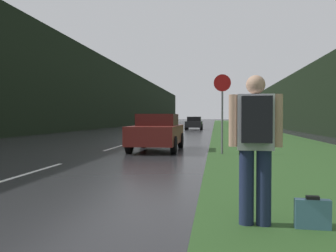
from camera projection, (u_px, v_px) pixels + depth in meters
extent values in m
cube|color=#2D5123|center=(240.00, 129.00, 40.14)|extent=(6.00, 240.00, 0.02)
cube|color=silver|center=(34.00, 171.00, 8.75)|extent=(0.12, 3.00, 0.01)
cube|color=silver|center=(114.00, 148.00, 15.69)|extent=(0.12, 3.00, 0.01)
cube|color=silver|center=(145.00, 138.00, 22.63)|extent=(0.12, 3.00, 0.01)
cube|color=black|center=(116.00, 97.00, 52.23)|extent=(2.00, 140.00, 8.86)
cube|color=black|center=(279.00, 106.00, 49.18)|extent=(2.00, 140.00, 5.80)
cylinder|color=slate|center=(222.00, 123.00, 12.79)|extent=(0.07, 0.07, 2.27)
cylinder|color=#B71414|center=(222.00, 83.00, 12.75)|extent=(0.61, 0.02, 0.61)
cylinder|color=#1E2847|center=(246.00, 188.00, 4.36)|extent=(0.18, 0.18, 0.94)
cylinder|color=#1E2847|center=(264.00, 188.00, 4.33)|extent=(0.18, 0.18, 0.94)
cube|color=silver|center=(255.00, 122.00, 4.32)|extent=(0.44, 0.27, 0.68)
sphere|color=tan|center=(256.00, 85.00, 4.31)|extent=(0.23, 0.23, 0.23)
cylinder|color=tan|center=(233.00, 121.00, 4.37)|extent=(0.11, 0.11, 0.64)
cylinder|color=tan|center=(278.00, 121.00, 4.28)|extent=(0.11, 0.11, 0.64)
cube|color=black|center=(257.00, 119.00, 4.12)|extent=(0.35, 0.20, 0.54)
cube|color=teal|center=(312.00, 215.00, 4.19)|extent=(0.41, 0.13, 0.37)
cube|color=black|center=(313.00, 198.00, 4.19)|extent=(0.15, 0.08, 0.04)
cube|color=maroon|center=(157.00, 134.00, 14.39)|extent=(1.76, 4.20, 0.71)
cube|color=#40120F|center=(158.00, 120.00, 14.59)|extent=(1.50, 1.89, 0.47)
cylinder|color=black|center=(174.00, 145.00, 13.00)|extent=(0.20, 0.66, 0.66)
cylinder|color=black|center=(129.00, 145.00, 13.22)|extent=(0.20, 0.66, 0.66)
cylinder|color=black|center=(181.00, 140.00, 15.58)|extent=(0.20, 0.66, 0.66)
cylinder|color=black|center=(143.00, 140.00, 15.80)|extent=(0.20, 0.66, 0.66)
cube|color=black|center=(194.00, 124.00, 39.35)|extent=(1.72, 4.25, 0.65)
cube|color=black|center=(194.00, 119.00, 39.55)|extent=(1.46, 1.91, 0.51)
cylinder|color=black|center=(201.00, 127.00, 37.94)|extent=(0.20, 0.61, 0.61)
cylinder|color=black|center=(186.00, 127.00, 38.16)|extent=(0.20, 0.61, 0.61)
cylinder|color=black|center=(202.00, 127.00, 40.55)|extent=(0.20, 0.61, 0.61)
cylinder|color=black|center=(188.00, 127.00, 40.77)|extent=(0.20, 0.61, 0.61)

